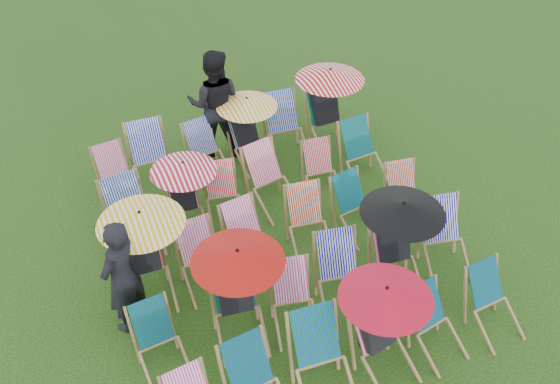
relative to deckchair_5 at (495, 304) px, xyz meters
name	(u,v)px	position (x,y,z in m)	size (l,w,h in m)	color
ground	(283,257)	(-1.98, 2.23, -0.43)	(100.00, 100.00, 0.00)	black
deckchair_2	(324,364)	(-2.44, 0.03, 0.07)	(0.74, 0.99, 1.02)	olive
deckchair_3	(384,330)	(-1.64, 0.05, 0.26)	(1.10, 1.20, 1.31)	olive
deckchair_4	(437,326)	(-0.88, 0.01, -0.01)	(0.68, 0.86, 0.85)	olive
deckchair_5	(495,304)	(0.00, 0.00, 0.00)	(0.63, 0.84, 0.87)	olive
deckchair_6	(160,344)	(-4.10, 1.12, -0.01)	(0.62, 0.82, 0.85)	olive
deckchair_7	(238,294)	(-3.03, 1.24, 0.29)	(1.16, 1.22, 1.37)	olive
deckchair_8	(294,302)	(-2.34, 1.05, 0.00)	(0.72, 0.89, 0.87)	olive
deckchair_9	(342,277)	(-1.61, 1.15, 0.05)	(0.79, 0.99, 0.97)	olive
deckchair_10	(398,244)	(-0.73, 1.21, 0.28)	(1.13, 1.20, 1.35)	olive
deckchair_11	(446,240)	(0.07, 1.17, 0.05)	(0.80, 1.00, 0.97)	olive
deckchair_12	(144,254)	(-3.93, 2.37, 0.29)	(1.15, 1.20, 1.37)	olive
deckchair_13	(202,261)	(-3.20, 2.21, 0.01)	(0.61, 0.84, 0.89)	olive
deckchair_14	(250,239)	(-2.45, 2.33, 0.02)	(0.72, 0.92, 0.92)	olive
deckchair_15	(309,223)	(-1.53, 2.31, 0.02)	(0.70, 0.90, 0.91)	olive
deckchair_16	(358,208)	(-0.71, 2.33, 0.00)	(0.71, 0.89, 0.88)	olive
deckchair_17	(406,195)	(0.13, 2.32, -0.02)	(0.66, 0.83, 0.82)	olive
deckchair_18	(132,218)	(-3.89, 3.38, 0.07)	(0.76, 0.99, 1.01)	olive
deckchair_19	(185,196)	(-3.06, 3.42, 0.18)	(0.99, 1.03, 1.17)	olive
deckchair_20	(223,196)	(-2.46, 3.43, -0.02)	(0.67, 0.85, 0.84)	olive
deckchair_21	(272,180)	(-1.66, 3.39, 0.05)	(0.81, 1.01, 0.98)	olive
deckchair_22	(322,172)	(-0.79, 3.36, -0.02)	(0.63, 0.81, 0.83)	olive
deckchair_23	(365,155)	(0.01, 3.40, 0.05)	(0.70, 0.94, 0.97)	olive
deckchair_24	(117,177)	(-3.87, 4.54, -0.01)	(0.65, 0.84, 0.86)	olive
deckchair_25	(152,160)	(-3.26, 4.63, 0.08)	(0.71, 0.97, 1.03)	olive
deckchair_26	(207,152)	(-2.33, 4.57, 0.01)	(0.70, 0.89, 0.89)	olive
deckchair_27	(248,130)	(-1.57, 4.62, 0.21)	(1.03, 1.11, 1.22)	olive
deckchair_28	(286,129)	(-0.88, 4.59, 0.08)	(0.74, 0.99, 1.02)	olive
deckchair_29	(329,107)	(-0.06, 4.58, 0.32)	(1.20, 1.25, 1.43)	olive
person_left	(122,277)	(-4.29, 1.94, 0.44)	(0.64, 0.42, 1.75)	black
person_rear	(215,103)	(-1.97, 5.15, 0.54)	(0.95, 0.74, 1.95)	black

